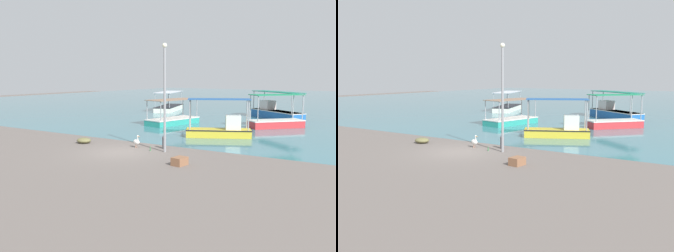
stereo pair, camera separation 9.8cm
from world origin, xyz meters
TOP-DOWN VIEW (x-y plane):
  - ground at (0.00, 0.00)m, footprint 120.00×120.00m
  - harbor_water at (0.00, 48.00)m, footprint 110.00×90.00m
  - fishing_boat_far_left at (-10.84, 22.72)m, footprint 3.93×7.02m
  - fishing_boat_near_left at (4.76, 14.79)m, footprint 4.43×4.49m
  - fishing_boat_far_right at (2.80, 7.89)m, footprint 4.82×3.34m
  - fishing_boat_near_right at (2.83, 21.35)m, footprint 6.38×5.39m
  - fishing_boat_outer at (-3.80, 12.03)m, footprint 3.12×5.53m
  - pelican at (0.03, 1.45)m, footprint 0.78×0.47m
  - lamp_post at (2.19, 1.30)m, footprint 0.28×0.28m
  - mooring_bollard at (1.61, 2.12)m, footprint 0.25×0.25m
  - net_pile at (-3.85, 0.87)m, footprint 0.99×0.84m
  - cargo_crate at (4.53, -1.03)m, footprint 0.66×0.80m
  - glass_bottle at (1.31, 1.08)m, footprint 0.07×0.07m

SIDE VIEW (x-z plane):
  - ground at x=0.00m, z-range 0.00..0.00m
  - harbor_water at x=0.00m, z-range 0.00..0.00m
  - glass_bottle at x=1.31m, z-range -0.03..0.24m
  - net_pile at x=-3.85m, z-range 0.00..0.36m
  - cargo_crate at x=4.53m, z-range 0.00..0.41m
  - pelican at x=0.03m, z-range -0.02..0.78m
  - mooring_bollard at x=1.61m, z-range 0.03..0.82m
  - fishing_boat_outer at x=-3.80m, z-range -0.67..1.59m
  - fishing_boat_far_left at x=-10.84m, z-range -0.69..1.67m
  - fishing_boat_near_left at x=4.76m, z-range -0.87..1.94m
  - fishing_boat_far_right at x=2.80m, z-range -0.76..1.99m
  - fishing_boat_near_right at x=2.83m, z-range -0.71..2.04m
  - lamp_post at x=2.19m, z-range 0.36..6.59m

